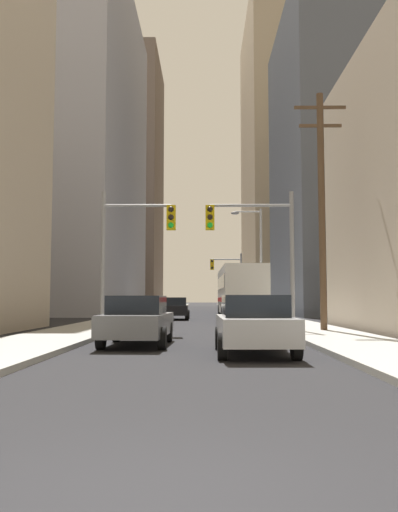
# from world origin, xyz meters

# --- Properties ---
(sidewalk_left) EXTENTS (3.05, 160.00, 0.15)m
(sidewalk_left) POSITION_xyz_m (-4.94, 50.00, 0.07)
(sidewalk_left) COLOR #9E9E99
(sidewalk_left) RESTS_ON ground
(sidewalk_right) EXTENTS (3.05, 160.00, 0.15)m
(sidewalk_right) POSITION_xyz_m (4.94, 50.00, 0.07)
(sidewalk_right) COLOR #9E9E99
(sidewalk_right) RESTS_ON ground
(city_bus) EXTENTS (2.67, 11.52, 3.40)m
(city_bus) POSITION_xyz_m (2.63, 31.35, 1.93)
(city_bus) COLOR silver
(city_bus) RESTS_ON ground
(sedan_silver) EXTENTS (1.95, 4.23, 1.52)m
(sedan_silver) POSITION_xyz_m (1.58, 10.20, 0.77)
(sedan_silver) COLOR #B7BABF
(sedan_silver) RESTS_ON ground
(sedan_grey) EXTENTS (1.96, 4.27, 1.52)m
(sedan_grey) POSITION_xyz_m (-1.75, 12.70, 0.77)
(sedan_grey) COLOR slate
(sedan_grey) RESTS_ON ground
(sedan_black) EXTENTS (1.95, 4.24, 1.52)m
(sedan_black) POSITION_xyz_m (-1.74, 33.16, 0.77)
(sedan_black) COLOR black
(sedan_black) RESTS_ON ground
(traffic_signal_near_left) EXTENTS (3.17, 0.44, 6.00)m
(traffic_signal_near_left) POSITION_xyz_m (-2.69, 18.78, 4.01)
(traffic_signal_near_left) COLOR gray
(traffic_signal_near_left) RESTS_ON ground
(traffic_signal_near_right) EXTENTS (3.76, 0.44, 6.00)m
(traffic_signal_near_right) POSITION_xyz_m (2.42, 18.78, 4.04)
(traffic_signal_near_right) COLOR gray
(traffic_signal_near_right) RESTS_ON ground
(traffic_signal_far_right) EXTENTS (3.21, 0.44, 6.00)m
(traffic_signal_far_right) POSITION_xyz_m (2.67, 49.90, 4.01)
(traffic_signal_far_right) COLOR gray
(traffic_signal_far_right) RESTS_ON ground
(utility_pole_right) EXTENTS (2.20, 0.28, 10.18)m
(utility_pole_right) POSITION_xyz_m (5.24, 18.52, 5.37)
(utility_pole_right) COLOR brown
(utility_pole_right) RESTS_ON ground
(street_lamp_right) EXTENTS (2.10, 0.32, 7.50)m
(street_lamp_right) POSITION_xyz_m (3.80, 31.91, 4.51)
(street_lamp_right) COLOR gray
(street_lamp_right) RESTS_ON ground
(building_left_mid_office) EXTENTS (15.58, 28.38, 33.85)m
(building_left_mid_office) POSITION_xyz_m (-15.11, 50.45, 16.93)
(building_left_mid_office) COLOR #93939E
(building_left_mid_office) RESTS_ON ground
(building_left_far_tower) EXTENTS (20.39, 19.72, 45.21)m
(building_left_far_tower) POSITION_xyz_m (-18.08, 91.88, 22.61)
(building_left_far_tower) COLOR #66564C
(building_left_far_tower) RESTS_ON ground
(building_right_mid_block) EXTENTS (18.18, 19.72, 28.43)m
(building_right_mid_block) POSITION_xyz_m (16.77, 45.95, 14.22)
(building_right_mid_block) COLOR #4C515B
(building_right_mid_block) RESTS_ON ground
(building_right_far_highrise) EXTENTS (24.67, 28.84, 51.19)m
(building_right_far_highrise) POSITION_xyz_m (20.04, 87.28, 25.60)
(building_right_far_highrise) COLOR tan
(building_right_far_highrise) RESTS_ON ground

